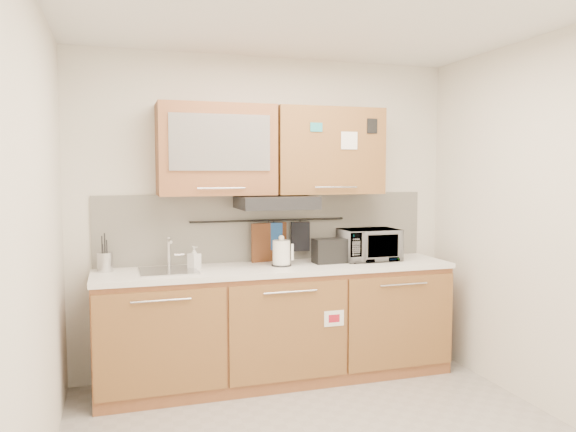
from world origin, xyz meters
TOP-DOWN VIEW (x-y plane):
  - ceiling at (0.00, 0.00)m, footprint 3.20×3.20m
  - wall_back at (0.00, 1.50)m, footprint 3.20×0.00m
  - wall_left at (-1.60, 0.00)m, footprint 0.00×3.00m
  - wall_right at (1.60, 0.00)m, footprint 0.00×3.00m
  - base_cabinet at (0.00, 1.19)m, footprint 2.80×0.64m
  - countertop at (0.00, 1.19)m, footprint 2.82×0.62m
  - backsplash at (0.00, 1.49)m, footprint 2.80×0.02m
  - upper_cabinets at (-0.00, 1.32)m, footprint 1.82×0.37m
  - range_hood at (0.00, 1.25)m, footprint 0.60×0.46m
  - sink at (-0.85, 1.21)m, footprint 0.42×0.40m
  - utensil_rail at (0.00, 1.45)m, footprint 1.30×0.02m
  - utensil_crock at (-1.30, 1.34)m, footprint 0.14×0.14m
  - kettle at (0.03, 1.19)m, footprint 0.18×0.18m
  - toaster at (0.44, 1.21)m, footprint 0.27×0.16m
  - microwave at (0.81, 1.24)m, footprint 0.48×0.33m
  - soap_bottle at (-0.65, 1.27)m, footprint 0.11×0.11m
  - cutting_board at (-0.01, 1.44)m, footprint 0.32×0.10m
  - oven_mitt at (0.04, 1.44)m, footprint 0.14×0.07m
  - dark_pouch at (0.27, 1.44)m, footprint 0.16×0.07m
  - pot_holder at (0.28, 1.44)m, footprint 0.13×0.04m

SIDE VIEW (x-z plane):
  - base_cabinet at x=0.00m, z-range -0.03..0.85m
  - countertop at x=0.00m, z-range 0.88..0.92m
  - sink at x=-0.85m, z-range 0.79..1.05m
  - utensil_crock at x=-1.30m, z-range 0.85..1.14m
  - soap_bottle at x=-0.65m, z-range 0.92..1.09m
  - kettle at x=0.03m, z-range 0.89..1.14m
  - toaster at x=0.44m, z-range 0.92..1.12m
  - cutting_board at x=-0.01m, z-range 0.85..1.24m
  - microwave at x=0.81m, z-range 0.92..1.18m
  - dark_pouch at x=0.27m, z-range 1.00..1.24m
  - oven_mitt at x=0.04m, z-range 1.01..1.24m
  - pot_holder at x=0.28m, z-range 1.09..1.24m
  - backsplash at x=0.00m, z-range 0.92..1.48m
  - utensil_rail at x=0.00m, z-range 1.25..1.27m
  - wall_left at x=-1.60m, z-range -0.20..2.80m
  - wall_right at x=1.60m, z-range -0.20..2.80m
  - wall_back at x=0.00m, z-range -0.30..2.90m
  - range_hood at x=0.00m, z-range 1.37..1.47m
  - upper_cabinets at x=0.00m, z-range 1.48..2.18m
  - ceiling at x=0.00m, z-range 2.60..2.60m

